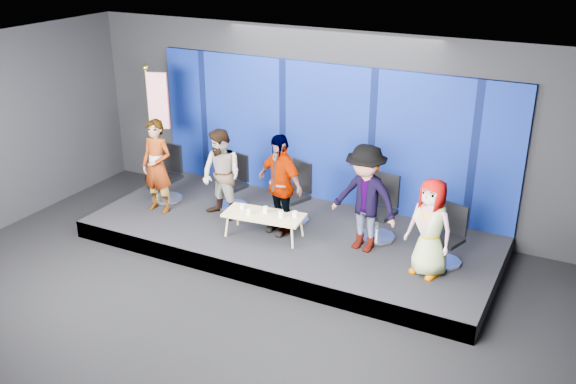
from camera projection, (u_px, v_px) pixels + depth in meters
name	position (u px, v px, depth m)	size (l,w,h in m)	color
ground	(211.00, 316.00, 9.16)	(10.00, 10.00, 0.00)	black
room_walls	(202.00, 155.00, 8.22)	(10.02, 8.02, 3.51)	black
riser	(291.00, 236.00, 11.15)	(7.00, 3.00, 0.30)	black
backdrop	(326.00, 134.00, 11.78)	(7.00, 0.08, 2.60)	#071559
chair_a	(168.00, 182.00, 12.13)	(0.61, 0.61, 1.06)	silver
panelist_a	(157.00, 166.00, 11.47)	(0.63, 0.41, 1.72)	black
chair_b	(234.00, 190.00, 11.82)	(0.69, 0.69, 1.00)	silver
panelist_b	(222.00, 175.00, 11.20)	(0.79, 0.62, 1.63)	black
chair_c	(294.00, 202.00, 11.26)	(0.78, 0.78, 1.08)	silver
panelist_c	(280.00, 184.00, 10.66)	(1.02, 0.42, 1.74)	black
chair_d	(380.00, 218.00, 10.64)	(0.72, 0.72, 1.09)	silver
panelist_d	(365.00, 198.00, 10.07)	(1.14, 0.66, 1.77)	black
chair_e	(448.00, 245.00, 9.86)	(0.67, 0.67, 0.94)	silver
panelist_e	(430.00, 228.00, 9.38)	(0.74, 0.48, 1.52)	black
coffee_table	(264.00, 216.00, 10.67)	(1.39, 0.71, 0.41)	tan
mug_a	(242.00, 206.00, 10.84)	(0.07, 0.07, 0.09)	white
mug_b	(249.00, 212.00, 10.63)	(0.08, 0.08, 0.10)	white
mug_c	(265.00, 210.00, 10.70)	(0.09, 0.09, 0.10)	white
mug_d	(281.00, 214.00, 10.53)	(0.09, 0.09, 0.10)	white
mug_e	(295.00, 214.00, 10.54)	(0.08, 0.08, 0.10)	white
flag_stand	(156.00, 125.00, 12.28)	(0.56, 0.33, 2.46)	black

